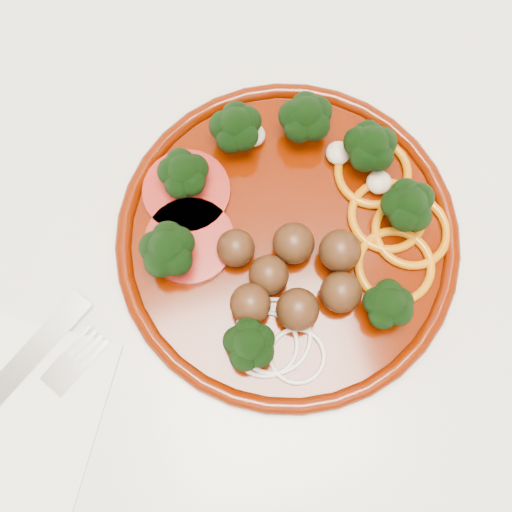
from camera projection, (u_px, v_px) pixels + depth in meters
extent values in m
cube|color=silver|center=(132.00, 362.00, 0.98)|extent=(2.40, 0.60, 0.87)
cube|color=silver|center=(34.00, 309.00, 0.55)|extent=(2.40, 0.60, 0.03)
cylinder|color=#490E00|center=(287.00, 240.00, 0.54)|extent=(0.29, 0.29, 0.01)
torus|color=#490E00|center=(288.00, 238.00, 0.53)|extent=(0.29, 0.29, 0.01)
sphere|color=#462511|center=(269.00, 274.00, 0.51)|extent=(0.03, 0.03, 0.03)
sphere|color=#462511|center=(298.00, 309.00, 0.50)|extent=(0.03, 0.03, 0.03)
sphere|color=#462511|center=(236.00, 247.00, 0.51)|extent=(0.03, 0.03, 0.03)
sphere|color=#462511|center=(339.00, 253.00, 0.51)|extent=(0.03, 0.03, 0.03)
sphere|color=#462511|center=(250.00, 305.00, 0.50)|extent=(0.03, 0.03, 0.03)
sphere|color=#462511|center=(294.00, 243.00, 0.52)|extent=(0.03, 0.03, 0.03)
sphere|color=#462511|center=(341.00, 292.00, 0.51)|extent=(0.03, 0.03, 0.03)
torus|color=#B66106|center=(387.00, 215.00, 0.54)|extent=(0.07, 0.07, 0.01)
torus|color=#B66106|center=(395.00, 266.00, 0.53)|extent=(0.07, 0.07, 0.01)
torus|color=#B66106|center=(373.00, 172.00, 0.55)|extent=(0.07, 0.07, 0.01)
torus|color=#B66106|center=(411.00, 231.00, 0.53)|extent=(0.07, 0.07, 0.01)
cylinder|color=#720A07|center=(187.00, 192.00, 0.54)|extent=(0.07, 0.07, 0.01)
cylinder|color=#720A07|center=(190.00, 241.00, 0.53)|extent=(0.07, 0.07, 0.01)
torus|color=beige|center=(265.00, 344.00, 0.51)|extent=(0.05, 0.05, 0.00)
torus|color=beige|center=(297.00, 356.00, 0.51)|extent=(0.05, 0.05, 0.00)
torus|color=beige|center=(273.00, 336.00, 0.51)|extent=(0.06, 0.06, 0.00)
ellipsoid|color=#C6B793|center=(338.00, 153.00, 0.55)|extent=(0.02, 0.02, 0.01)
ellipsoid|color=#C6B793|center=(253.00, 136.00, 0.55)|extent=(0.02, 0.02, 0.01)
ellipsoid|color=#C6B793|center=(379.00, 183.00, 0.54)|extent=(0.02, 0.02, 0.01)
cube|color=silver|center=(31.00, 356.00, 0.52)|extent=(0.11, 0.09, 0.00)
cube|color=silver|center=(62.00, 375.00, 0.51)|extent=(0.04, 0.03, 0.00)
cube|color=silver|center=(95.00, 356.00, 0.52)|extent=(0.03, 0.02, 0.00)
cube|color=silver|center=(89.00, 351.00, 0.52)|extent=(0.03, 0.02, 0.00)
cube|color=silver|center=(83.00, 346.00, 0.52)|extent=(0.03, 0.02, 0.00)
cube|color=silver|center=(77.00, 341.00, 0.52)|extent=(0.03, 0.02, 0.00)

